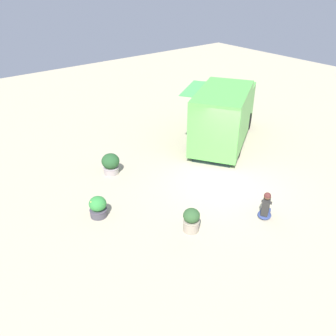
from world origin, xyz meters
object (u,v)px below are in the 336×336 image
Objects in this scene: person_customer at (266,207)px; planter_flowering_side at (111,163)px; food_truck at (224,116)px; planter_flowering_near at (191,220)px; planter_flowering_far at (98,207)px.

person_customer is 6.08m from planter_flowering_side.
person_customer is (-4.92, 3.12, -0.88)m from food_truck.
food_truck reaches higher than planter_flowering_side.
person_customer is 2.55m from planter_flowering_near.
planter_flowering_side is (0.62, 5.62, -0.82)m from food_truck.
food_truck is at bearing -96.33° from planter_flowering_side.
planter_flowering_near is at bearing -142.24° from planter_flowering_far.
person_customer is at bearing 147.59° from food_truck.
planter_flowering_near reaches higher than planter_flowering_far.
person_customer reaches higher than planter_flowering_side.
planter_flowering_near is at bearing 125.81° from food_truck.
planter_flowering_side is at bearing -39.06° from planter_flowering_far.
food_truck is 7.25× the size of planter_flowering_near.
person_customer reaches higher than planter_flowering_near.
planter_flowering_far is 2.78m from planter_flowering_side.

